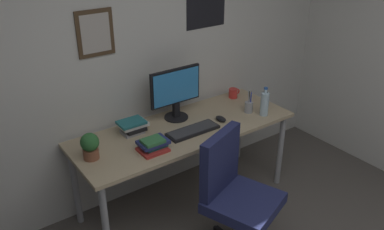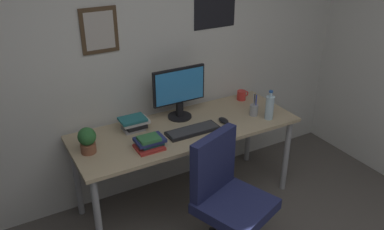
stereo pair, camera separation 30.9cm
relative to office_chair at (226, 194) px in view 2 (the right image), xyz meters
name	(u,v)px [view 2 (the right image)]	position (x,y,z in m)	size (l,w,h in m)	color
wall_back	(131,50)	(-0.22, 1.08, 0.77)	(4.40, 0.10, 2.60)	silver
desk	(186,135)	(0.04, 0.67, 0.13)	(1.83, 0.68, 0.73)	tan
office_chair	(226,194)	(0.00, 0.00, 0.00)	(0.59, 0.60, 0.95)	#1E234C
monitor	(179,91)	(0.08, 0.85, 0.44)	(0.46, 0.20, 0.43)	black
keyboard	(193,131)	(0.05, 0.56, 0.22)	(0.43, 0.15, 0.03)	black
computer_mouse	(224,120)	(0.35, 0.59, 0.22)	(0.06, 0.11, 0.04)	black
water_bottle	(270,107)	(0.72, 0.46, 0.31)	(0.07, 0.07, 0.25)	silver
coffee_mug_near	(242,95)	(0.75, 0.89, 0.25)	(0.12, 0.08, 0.09)	red
potted_plant	(87,140)	(-0.75, 0.67, 0.31)	(0.13, 0.13, 0.19)	brown
pen_cup	(254,109)	(0.65, 0.57, 0.26)	(0.07, 0.07, 0.20)	#9EA0A5
book_stack_left	(134,123)	(-0.33, 0.83, 0.26)	(0.23, 0.16, 0.10)	gray
book_stack_right	(150,142)	(-0.34, 0.51, 0.25)	(0.22, 0.17, 0.10)	#B22D28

